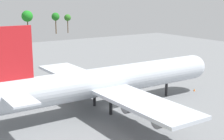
# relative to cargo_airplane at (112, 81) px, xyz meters

# --- Properties ---
(ground_plane) EXTENTS (236.54, 236.54, 0.00)m
(ground_plane) POSITION_rel_cargo_airplane_xyz_m (0.13, 0.00, -6.57)
(ground_plane) COLOR slate
(cargo_airplane) EXTENTS (59.14, 54.43, 20.17)m
(cargo_airplane) POSITION_rel_cargo_airplane_xyz_m (0.00, 0.00, 0.00)
(cargo_airplane) COLOR silver
(cargo_airplane) RESTS_ON ground_plane
(fuel_truck) EXTENTS (3.84, 4.42, 2.19)m
(fuel_truck) POSITION_rel_cargo_airplane_xyz_m (12.75, 21.71, -5.44)
(fuel_truck) COLOR yellow
(fuel_truck) RESTS_ON ground_plane
(safety_cone_nose) EXTENTS (0.50, 0.50, 0.71)m
(safety_cone_nose) POSITION_rel_cargo_airplane_xyz_m (26.74, -0.97, -6.21)
(safety_cone_nose) COLOR orange
(safety_cone_nose) RESTS_ON ground_plane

